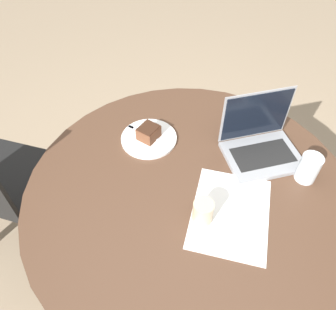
% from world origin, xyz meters
% --- Properties ---
extents(ground_plane, '(12.00, 12.00, 0.00)m').
position_xyz_m(ground_plane, '(0.00, 0.00, 0.00)').
color(ground_plane, gray).
extents(dining_table, '(1.25, 1.25, 0.71)m').
position_xyz_m(dining_table, '(0.00, 0.00, 0.60)').
color(dining_table, '#4C3323').
rests_on(dining_table, ground_plane).
extents(paper_document, '(0.44, 0.41, 0.00)m').
position_xyz_m(paper_document, '(-0.15, -0.11, 0.71)').
color(paper_document, white).
rests_on(paper_document, dining_table).
extents(plate, '(0.24, 0.24, 0.01)m').
position_xyz_m(plate, '(0.29, 0.09, 0.72)').
color(plate, white).
rests_on(plate, dining_table).
extents(cake_slice, '(0.11, 0.11, 0.06)m').
position_xyz_m(cake_slice, '(0.29, 0.09, 0.75)').
color(cake_slice, brown).
rests_on(cake_slice, plate).
extents(fork, '(0.14, 0.13, 0.00)m').
position_xyz_m(fork, '(0.33, 0.12, 0.73)').
color(fork, silver).
rests_on(fork, plate).
extents(coffee_glass, '(0.07, 0.07, 0.09)m').
position_xyz_m(coffee_glass, '(-0.15, 0.00, 0.76)').
color(coffee_glass, '#C6AD89').
rests_on(coffee_glass, dining_table).
extents(water_glass, '(0.08, 0.08, 0.12)m').
position_xyz_m(water_glass, '(-0.07, -0.45, 0.77)').
color(water_glass, silver).
rests_on(water_glass, dining_table).
extents(laptop, '(0.23, 0.30, 0.25)m').
position_xyz_m(laptop, '(0.10, -0.33, 0.76)').
color(laptop, gray).
rests_on(laptop, dining_table).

